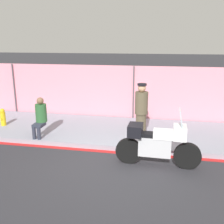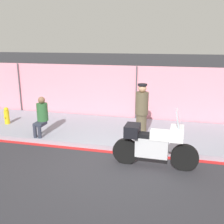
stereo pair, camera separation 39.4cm
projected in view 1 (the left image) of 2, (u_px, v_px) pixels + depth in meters
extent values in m
plane|color=#2D2D33|center=(115.00, 167.00, 6.81)|extent=(120.00, 120.00, 0.00)
cube|color=#8E93A3|center=(128.00, 132.00, 9.17)|extent=(38.37, 3.07, 0.15)
cube|color=red|center=(120.00, 153.00, 7.65)|extent=(38.37, 0.18, 0.01)
cube|color=pink|center=(134.00, 94.00, 10.44)|extent=(36.45, 0.08, 2.22)
cylinder|color=#4C4C51|center=(14.00, 90.00, 11.30)|extent=(0.05, 0.05, 2.22)
cylinder|color=#4C4C51|center=(133.00, 94.00, 10.34)|extent=(0.05, 0.05, 2.22)
cylinder|color=black|center=(187.00, 156.00, 6.63)|extent=(0.69, 0.16, 0.69)
cylinder|color=black|center=(129.00, 151.00, 6.94)|extent=(0.69, 0.16, 0.69)
cube|color=silver|center=(155.00, 146.00, 6.75)|extent=(0.83, 0.30, 0.52)
cube|color=white|center=(164.00, 134.00, 6.62)|extent=(0.53, 0.32, 0.22)
cube|color=black|center=(152.00, 135.00, 6.69)|extent=(0.61, 0.29, 0.10)
cube|color=white|center=(180.00, 132.00, 6.52)|extent=(0.33, 0.48, 0.34)
cube|color=silver|center=(181.00, 118.00, 6.42)|extent=(0.11, 0.42, 0.42)
cube|color=black|center=(135.00, 130.00, 6.75)|extent=(0.37, 0.51, 0.30)
cylinder|color=brown|center=(141.00, 124.00, 8.60)|extent=(0.34, 0.34, 0.72)
cylinder|color=brown|center=(141.00, 103.00, 8.41)|extent=(0.42, 0.42, 0.72)
sphere|color=tan|center=(142.00, 88.00, 8.28)|extent=(0.26, 0.26, 0.26)
cylinder|color=black|center=(142.00, 85.00, 8.25)|extent=(0.30, 0.30, 0.06)
cylinder|color=#2D3342|center=(34.00, 133.00, 8.26)|extent=(0.12, 0.12, 0.41)
cylinder|color=#2D3342|center=(39.00, 133.00, 8.23)|extent=(0.12, 0.12, 0.41)
cube|color=#2D3342|center=(39.00, 125.00, 8.39)|extent=(0.31, 0.41, 0.10)
cylinder|color=#2D6033|center=(41.00, 113.00, 8.49)|extent=(0.36, 0.36, 0.58)
sphere|color=brown|center=(40.00, 101.00, 8.38)|extent=(0.22, 0.22, 0.22)
cylinder|color=gold|center=(3.00, 119.00, 9.59)|extent=(0.18, 0.18, 0.50)
sphere|color=gold|center=(2.00, 111.00, 9.51)|extent=(0.17, 0.17, 0.17)
cylinder|color=gold|center=(1.00, 119.00, 9.49)|extent=(0.06, 0.07, 0.06)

